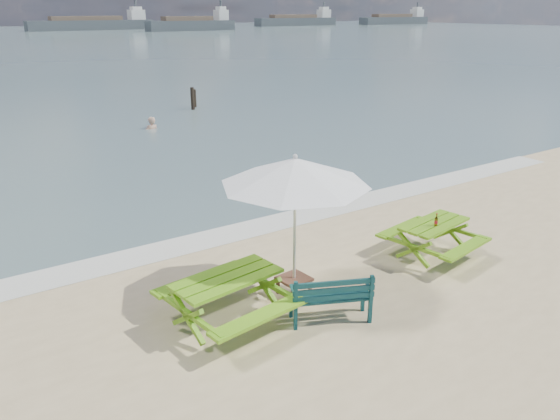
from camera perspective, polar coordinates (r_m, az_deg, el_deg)
foam_strip at (r=12.06m, az=-4.24°, el=-2.23°), size 22.00×0.90×0.01m
picnic_table_left at (r=8.57m, az=-5.47°, el=-9.43°), size 1.90×2.06×0.80m
picnic_table_right at (r=11.12m, az=15.66°, el=-3.07°), size 1.76×1.90×0.72m
park_bench at (r=8.71m, az=5.26°, el=-9.96°), size 1.33×0.90×0.78m
side_table at (r=9.43m, az=1.47°, el=-7.88°), size 0.54×0.54×0.32m
patio_umbrella at (r=8.65m, az=1.59°, el=4.05°), size 2.69×2.69×2.42m
beer_bottle at (r=10.81m, az=15.99°, el=-1.18°), size 0.06×0.06×0.25m
swimmer at (r=23.21m, az=-13.21°, el=7.48°), size 0.63×0.44×1.64m
mooring_pilings at (r=27.48m, az=-9.03°, el=11.24°), size 0.57×0.77×1.26m
cargo_ships at (r=145.71m, az=-7.53°, el=18.82°), size 147.70×34.45×4.40m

